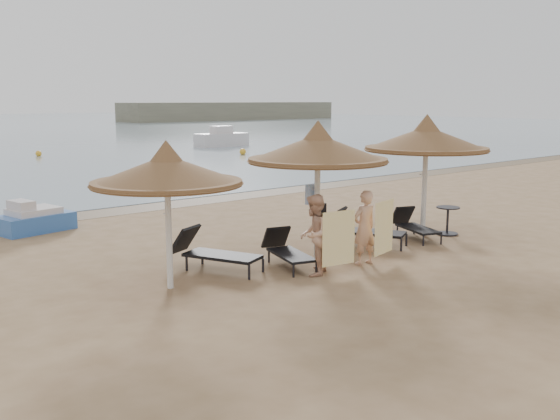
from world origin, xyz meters
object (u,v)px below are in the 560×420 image
(palapa_right, at_px, (426,139))
(person_right, at_px, (364,222))
(pedal_boat, at_px, (34,219))
(palapa_center, at_px, (318,149))
(lounger_far_right, at_px, (413,225))
(lounger_near_left, at_px, (286,250))
(palapa_left, at_px, (167,171))
(lounger_far_left, at_px, (211,251))
(lounger_near_right, at_px, (361,229))
(person_left, at_px, (314,229))
(side_table, at_px, (447,221))

(palapa_right, distance_m, person_right, 3.88)
(pedal_boat, bearing_deg, palapa_center, -71.83)
(lounger_far_right, xyz_separation_m, person_right, (-2.93, -0.98, 0.60))
(person_right, bearing_deg, lounger_near_left, -31.11)
(palapa_left, relative_size, palapa_center, 0.91)
(palapa_left, xyz_separation_m, lounger_far_left, (1.32, 0.58, -1.83))
(lounger_near_right, xyz_separation_m, lounger_far_right, (1.62, -0.33, -0.06))
(lounger_near_right, relative_size, person_left, 1.07)
(palapa_right, xyz_separation_m, person_left, (-4.78, -0.92, -1.55))
(palapa_right, bearing_deg, lounger_near_right, 172.10)
(lounger_near_left, bearing_deg, lounger_near_right, 22.61)
(palapa_center, relative_size, person_right, 1.66)
(palapa_center, relative_size, person_left, 1.62)
(palapa_center, xyz_separation_m, person_left, (-0.96, -0.94, -1.49))
(palapa_center, height_order, palapa_right, palapa_right)
(lounger_far_left, distance_m, pedal_boat, 6.48)
(lounger_far_left, height_order, lounger_near_left, lounger_far_left)
(palapa_right, relative_size, pedal_boat, 1.54)
(lounger_far_right, relative_size, side_table, 2.38)
(palapa_center, xyz_separation_m, side_table, (4.36, -0.40, -2.11))
(lounger_far_left, distance_m, lounger_near_right, 4.12)
(side_table, bearing_deg, palapa_left, 176.21)
(pedal_boat, bearing_deg, palapa_left, -99.03)
(lounger_near_right, bearing_deg, lounger_far_right, -38.40)
(palapa_left, bearing_deg, lounger_far_left, 23.77)
(lounger_near_right, relative_size, side_table, 2.77)
(palapa_left, xyz_separation_m, lounger_near_left, (2.76, -0.16, -1.89))
(person_right, bearing_deg, lounger_near_right, -129.27)
(palapa_left, relative_size, person_left, 1.47)
(lounger_far_left, distance_m, person_right, 3.33)
(lounger_far_right, height_order, side_table, lounger_far_right)
(person_left, bearing_deg, lounger_far_right, 156.28)
(palapa_center, bearing_deg, person_left, -135.74)
(palapa_center, distance_m, side_table, 4.86)
(palapa_left, height_order, person_right, palapa_left)
(pedal_boat, bearing_deg, lounger_near_left, -77.90)
(palapa_right, relative_size, lounger_near_right, 1.55)
(lounger_near_right, relative_size, pedal_boat, 0.99)
(palapa_center, distance_m, lounger_near_right, 2.71)
(lounger_near_right, distance_m, side_table, 2.70)
(lounger_near_left, xyz_separation_m, lounger_near_right, (2.66, 0.29, 0.05))
(person_right, bearing_deg, pedal_boat, -55.84)
(lounger_near_right, xyz_separation_m, pedal_boat, (-5.62, 6.74, -0.07))
(lounger_far_left, relative_size, pedal_boat, 1.00)
(lounger_far_right, bearing_deg, palapa_center, -160.21)
(lounger_far_right, distance_m, pedal_boat, 10.12)
(palapa_left, bearing_deg, person_left, -21.67)
(palapa_right, bearing_deg, palapa_center, 179.77)
(lounger_far_right, distance_m, person_left, 4.46)
(palapa_right, bearing_deg, side_table, -35.00)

